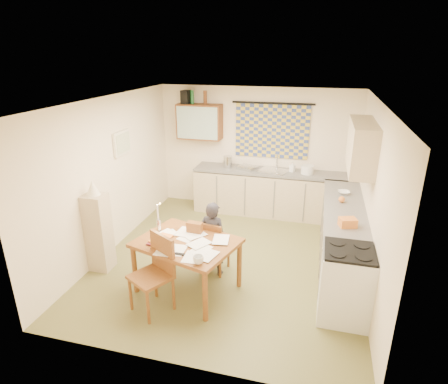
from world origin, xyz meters
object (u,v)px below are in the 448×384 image
(counter_back, at_px, (276,193))
(dining_table, at_px, (188,265))
(shelf_stand, at_px, (99,233))
(counter_right, at_px, (342,240))
(stove, at_px, (345,284))
(chair_far, at_px, (214,255))
(person, at_px, (213,238))

(counter_back, xyz_separation_m, dining_table, (-0.85, -2.87, -0.07))
(shelf_stand, bearing_deg, counter_back, 49.34)
(dining_table, bearing_deg, counter_right, 45.71)
(stove, distance_m, chair_far, 1.96)
(counter_right, bearing_deg, stove, -90.00)
(person, relative_size, shelf_stand, 0.95)
(person, bearing_deg, chair_far, -77.51)
(counter_back, relative_size, stove, 3.49)
(counter_right, relative_size, shelf_stand, 2.45)
(stove, bearing_deg, counter_back, 112.67)
(stove, height_order, person, person)
(counter_right, bearing_deg, counter_back, 125.47)
(stove, bearing_deg, counter_right, 90.00)
(counter_back, relative_size, person, 2.88)
(counter_right, xyz_separation_m, person, (-1.85, -0.67, 0.12))
(counter_right, xyz_separation_m, stove, (0.00, -1.21, 0.02))
(stove, distance_m, dining_table, 2.08)
(stove, xyz_separation_m, dining_table, (-2.08, 0.06, -0.09))
(counter_back, relative_size, counter_right, 1.12)
(person, bearing_deg, shelf_stand, 20.63)
(shelf_stand, bearing_deg, chair_far, 12.24)
(stove, xyz_separation_m, chair_far, (-1.85, 0.60, -0.21))
(counter_right, bearing_deg, person, -160.12)
(dining_table, relative_size, shelf_stand, 1.25)
(counter_back, xyz_separation_m, stove, (1.22, -2.93, 0.02))
(counter_back, bearing_deg, dining_table, -106.52)
(counter_back, relative_size, chair_far, 3.95)
(dining_table, height_order, chair_far, chair_far)
(counter_right, distance_m, chair_far, 1.96)
(stove, height_order, chair_far, stove)
(counter_back, relative_size, shelf_stand, 2.74)
(chair_far, distance_m, person, 0.32)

